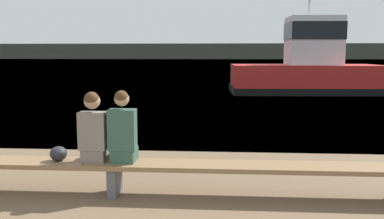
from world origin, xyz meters
name	(u,v)px	position (x,y,z in m)	size (l,w,h in m)	color
water_surface	(219,60)	(0.00, 126.27, 0.00)	(240.00, 240.00, 0.00)	#426B8E
far_shoreline	(220,51)	(0.00, 144.92, 2.54)	(600.00, 12.00, 5.09)	#424738
bench_main	(115,167)	(-0.31, 3.57, 0.39)	(8.56, 0.53, 0.47)	brown
person_left	(93,130)	(-0.60, 3.58, 0.91)	(0.37, 0.41, 0.98)	#70665B
person_right	(123,131)	(-0.19, 3.58, 0.91)	(0.37, 0.40, 1.01)	#2D4C3D
shopping_bag	(58,154)	(-1.11, 3.58, 0.57)	(0.24, 0.24, 0.21)	#232328
tugboat_red	(307,69)	(5.37, 19.53, 1.18)	(7.48, 3.88, 7.10)	red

